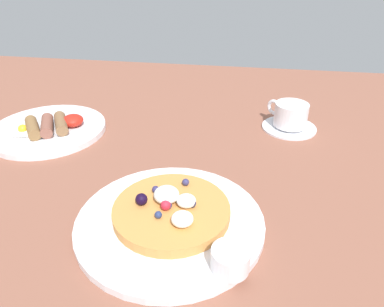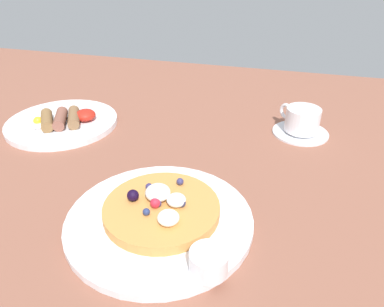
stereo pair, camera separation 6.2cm
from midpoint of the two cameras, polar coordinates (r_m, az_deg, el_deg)
ground_plane at (r=0.68m, az=-4.52°, el=-3.47°), size 2.06×1.35×0.03m
pancake_plate at (r=0.55m, az=-1.90°, el=-10.65°), size 0.28×0.28×0.01m
pancake_with_berries at (r=0.54m, az=-1.56°, el=-8.76°), size 0.18×0.18×0.04m
syrup_ramekin at (r=0.46m, az=6.72°, el=-16.92°), size 0.05×0.05×0.03m
breakfast_plate at (r=0.87m, az=-18.10°, el=4.66°), size 0.25×0.25×0.01m
fried_breakfast at (r=0.85m, az=-17.90°, el=5.31°), size 0.15×0.11×0.03m
coffee_saucer at (r=0.84m, az=18.96°, el=3.23°), size 0.12×0.12×0.01m
coffee_cup at (r=0.82m, az=19.23°, el=5.19°), size 0.09×0.08×0.05m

